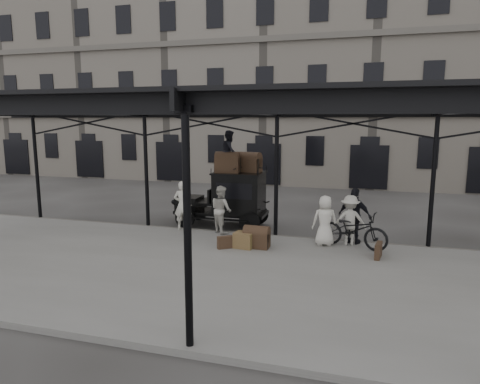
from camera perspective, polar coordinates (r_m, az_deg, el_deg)
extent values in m
plane|color=#383533|center=(13.42, 3.03, -8.52)|extent=(120.00, 120.00, 0.00)
cube|color=slate|center=(11.56, 0.74, -11.14)|extent=(28.00, 8.00, 0.15)
cylinder|color=black|center=(19.43, -25.48, 2.70)|extent=(0.14, 0.14, 4.30)
cylinder|color=black|center=(14.85, 4.86, 1.75)|extent=(0.14, 0.14, 4.30)
cylinder|color=black|center=(7.50, -6.99, -6.11)|extent=(0.14, 0.14, 4.30)
cube|color=black|center=(14.71, 4.99, 10.77)|extent=(22.00, 0.10, 0.45)
cube|color=black|center=(7.23, -7.38, 11.97)|extent=(22.00, 0.10, 0.45)
cube|color=black|center=(11.11, 1.21, 12.07)|extent=(22.50, 9.00, 0.08)
cube|color=silver|center=(11.12, 1.22, 12.43)|extent=(18.00, 7.00, 0.04)
cube|color=slate|center=(30.69, 11.07, 14.72)|extent=(64.00, 8.00, 14.00)
cylinder|color=black|center=(16.81, -7.35, -3.44)|extent=(0.80, 0.10, 0.80)
cylinder|color=black|center=(18.11, -5.54, -2.46)|extent=(0.80, 0.10, 0.80)
cylinder|color=black|center=(15.97, 1.27, -4.05)|extent=(0.80, 0.10, 0.80)
cylinder|color=black|center=(17.33, 2.49, -2.97)|extent=(0.80, 0.10, 0.80)
cube|color=black|center=(16.99, -2.52, -2.71)|extent=(3.60, 1.25, 0.12)
cube|color=black|center=(17.40, -6.74, -1.46)|extent=(0.90, 1.00, 0.55)
cube|color=black|center=(17.59, -8.15, -1.38)|extent=(0.06, 0.70, 0.55)
cube|color=black|center=(17.09, -4.27, -1.28)|extent=(0.70, 1.30, 0.10)
cube|color=black|center=(16.62, -0.08, -0.17)|extent=(1.80, 1.45, 1.55)
cube|color=black|center=(15.90, -0.82, 0.11)|extent=(1.40, 0.02, 0.60)
cube|color=black|center=(16.50, -0.09, 2.57)|extent=(1.90, 1.55, 0.06)
imported|color=silver|center=(15.87, -7.64, -1.77)|extent=(0.71, 0.51, 1.83)
imported|color=beige|center=(15.35, -2.51, -2.31)|extent=(1.05, 1.03, 1.71)
imported|color=silver|center=(14.07, 11.25, -3.76)|extent=(0.91, 0.72, 1.63)
imported|color=black|center=(14.44, 15.02, -3.11)|extent=(1.17, 0.78, 1.85)
imported|color=beige|center=(14.30, 14.43, -3.66)|extent=(1.11, 0.71, 1.63)
imported|color=black|center=(14.06, 14.84, -4.87)|extent=(2.35, 1.39, 1.17)
imported|color=black|center=(16.43, -1.36, 5.44)|extent=(0.72, 0.86, 1.60)
cube|color=brown|center=(13.65, 0.53, -6.43)|extent=(0.66, 0.53, 0.50)
cube|color=#402B1E|center=(13.32, 17.97, -7.43)|extent=(0.24, 0.62, 0.45)
cube|color=#402B1E|center=(13.62, -1.80, -6.70)|extent=(0.58, 0.47, 0.40)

